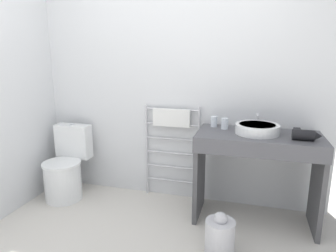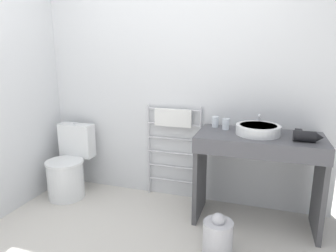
{
  "view_description": "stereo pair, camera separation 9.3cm",
  "coord_description": "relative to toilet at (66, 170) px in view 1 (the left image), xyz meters",
  "views": [
    {
      "loc": [
        0.78,
        -1.51,
        1.51
      ],
      "look_at": [
        0.09,
        0.92,
        0.91
      ],
      "focal_mm": 32.0,
      "sensor_mm": 36.0,
      "label": 1
    },
    {
      "loc": [
        0.87,
        -1.48,
        1.51
      ],
      "look_at": [
        0.09,
        0.92,
        0.91
      ],
      "focal_mm": 32.0,
      "sensor_mm": 36.0,
      "label": 2
    }
  ],
  "objects": [
    {
      "name": "faucet",
      "position": [
        1.94,
        0.25,
        0.62
      ],
      "size": [
        0.02,
        0.1,
        0.14
      ],
      "color": "silver",
      "rests_on": "vanity_counter"
    },
    {
      "name": "toilet",
      "position": [
        0.0,
        0.0,
        0.0
      ],
      "size": [
        0.4,
        0.52,
        0.77
      ],
      "color": "white",
      "rests_on": "ground_plane"
    },
    {
      "name": "sink_basin",
      "position": [
        1.94,
        0.05,
        0.58
      ],
      "size": [
        0.38,
        0.38,
        0.08
      ],
      "color": "white",
      "rests_on": "vanity_counter"
    },
    {
      "name": "cup_near_wall",
      "position": [
        1.54,
        0.21,
        0.58
      ],
      "size": [
        0.06,
        0.06,
        0.1
      ],
      "color": "silver",
      "rests_on": "vanity_counter"
    },
    {
      "name": "cup_near_edge",
      "position": [
        1.65,
        0.14,
        0.58
      ],
      "size": [
        0.06,
        0.06,
        0.1
      ],
      "color": "silver",
      "rests_on": "vanity_counter"
    },
    {
      "name": "hair_dryer",
      "position": [
        2.31,
        -0.05,
        0.58
      ],
      "size": [
        0.22,
        0.17,
        0.09
      ],
      "color": "black",
      "rests_on": "vanity_counter"
    },
    {
      "name": "vanity_counter",
      "position": [
        1.96,
        0.03,
        0.27
      ],
      "size": [
        1.07,
        0.55,
        0.84
      ],
      "color": "#4C4C51",
      "rests_on": "ground_plane"
    },
    {
      "name": "wall_back",
      "position": [
        1.1,
        0.4,
        1.0
      ],
      "size": [
        3.09,
        0.12,
        2.61
      ],
      "primitive_type": "cube",
      "color": "silver",
      "rests_on": "ground_plane"
    },
    {
      "name": "trash_bin",
      "position": [
        1.71,
        -0.54,
        -0.15
      ],
      "size": [
        0.23,
        0.26,
        0.36
      ],
      "color": "#B7B7BC",
      "rests_on": "ground_plane"
    },
    {
      "name": "towel_radiator",
      "position": [
        1.1,
        0.3,
        0.41
      ],
      "size": [
        0.59,
        0.06,
        1.0
      ],
      "color": "silver",
      "rests_on": "ground_plane"
    }
  ]
}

